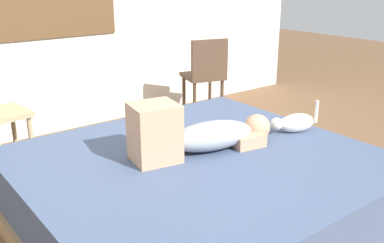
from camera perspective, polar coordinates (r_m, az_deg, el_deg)
ground_plane at (r=2.68m, az=0.81°, el=-14.94°), size 16.00×16.00×0.00m
bed at (r=2.73m, az=0.92°, el=-8.98°), size 2.05×1.90×0.44m
person_lying at (r=2.67m, az=0.76°, el=-1.60°), size 0.94×0.40×0.34m
cat at (r=3.09m, az=13.05°, el=-0.16°), size 0.34×0.19×0.21m
chair_spare at (r=4.52m, az=1.75°, el=6.28°), size 0.47×0.47×0.86m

